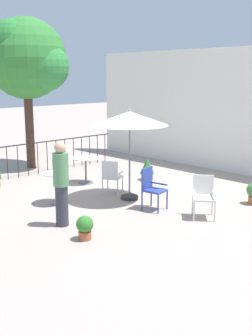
# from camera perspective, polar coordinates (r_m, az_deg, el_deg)

# --- Properties ---
(ground_plane) EXTENTS (60.00, 60.00, 0.00)m
(ground_plane) POSITION_cam_1_polar(r_m,az_deg,el_deg) (11.00, 0.01, -3.60)
(ground_plane) COLOR #A5948A
(villa_facade) EXTENTS (10.86, 0.30, 3.92)m
(villa_facade) POSITION_cam_1_polar(r_m,az_deg,el_deg) (14.00, 12.94, 7.68)
(villa_facade) COLOR white
(villa_facade) RESTS_ON ground
(terrace_railing) EXTENTS (0.03, 5.28, 1.01)m
(terrace_railing) POSITION_cam_1_polar(r_m,az_deg,el_deg) (13.61, -10.70, 2.21)
(terrace_railing) COLOR black
(terrace_railing) RESTS_ON ground
(shade_tree) EXTENTS (2.74, 2.60, 4.89)m
(shade_tree) POSITION_cam_1_polar(r_m,az_deg,el_deg) (14.28, -13.22, 14.31)
(shade_tree) COLOR #482E25
(shade_tree) RESTS_ON ground
(patio_umbrella_0) EXTENTS (1.88, 1.88, 2.26)m
(patio_umbrella_0) POSITION_cam_1_polar(r_m,az_deg,el_deg) (10.22, 0.50, 6.61)
(patio_umbrella_0) COLOR #2D2D2D
(patio_umbrella_0) RESTS_ON ground
(cafe_table_0) EXTENTS (0.74, 0.74, 0.76)m
(cafe_table_0) POSITION_cam_1_polar(r_m,az_deg,el_deg) (10.23, -9.28, -1.91)
(cafe_table_0) COLOR silver
(cafe_table_0) RESTS_ON ground
(cafe_table_1) EXTENTS (0.80, 0.80, 0.75)m
(cafe_table_1) POSITION_cam_1_polar(r_m,az_deg,el_deg) (12.09, -5.49, 0.37)
(cafe_table_1) COLOR white
(cafe_table_1) RESTS_ON ground
(patio_chair_0) EXTENTS (0.68, 0.68, 0.91)m
(patio_chair_0) POSITION_cam_1_polar(r_m,az_deg,el_deg) (9.30, 10.51, -3.46)
(patio_chair_0) COLOR silver
(patio_chair_0) RESTS_ON ground
(patio_chair_1) EXTENTS (0.54, 0.50, 0.97)m
(patio_chair_1) POSITION_cam_1_polar(r_m,az_deg,el_deg) (9.70, 3.49, -2.47)
(patio_chair_1) COLOR #2C4094
(patio_chair_1) RESTS_ON ground
(patio_chair_2) EXTENTS (0.63, 0.64, 0.90)m
(patio_chair_2) POSITION_cam_1_polar(r_m,az_deg,el_deg) (10.94, -1.99, -0.96)
(patio_chair_2) COLOR silver
(patio_chair_2) RESTS_ON ground
(potted_plant_0) EXTENTS (0.43, 0.43, 0.66)m
(potted_plant_0) POSITION_cam_1_polar(r_m,az_deg,el_deg) (12.45, 2.90, -0.02)
(potted_plant_0) COLOR #994B2B
(potted_plant_0) RESTS_ON ground
(potted_plant_3) EXTENTS (0.33, 0.33, 0.47)m
(potted_plant_3) POSITION_cam_1_polar(r_m,az_deg,el_deg) (8.01, -5.62, -7.93)
(potted_plant_3) COLOR #AB5936
(potted_plant_3) RESTS_ON ground
(standing_person) EXTENTS (0.45, 0.45, 1.76)m
(standing_person) POSITION_cam_1_polar(r_m,az_deg,el_deg) (8.61, -8.82, -2.00)
(standing_person) COLOR #33333D
(standing_person) RESTS_ON ground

